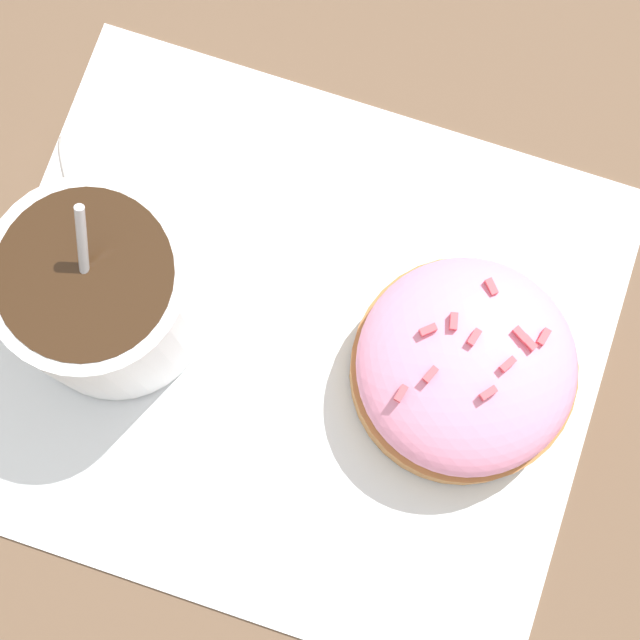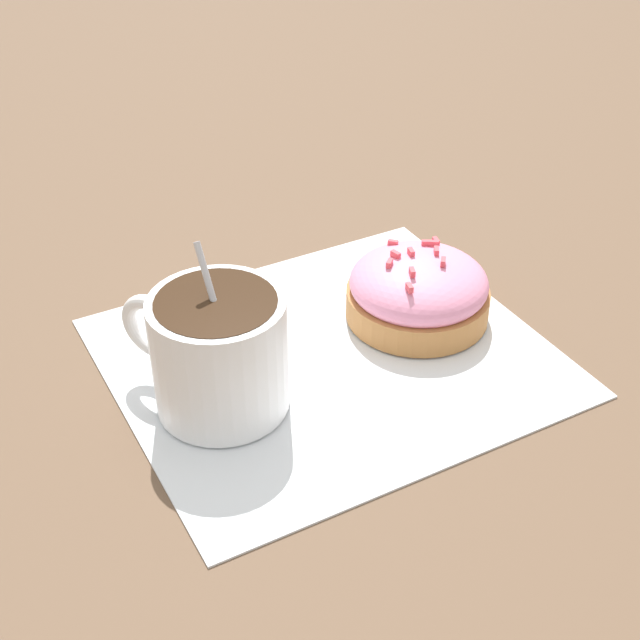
% 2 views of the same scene
% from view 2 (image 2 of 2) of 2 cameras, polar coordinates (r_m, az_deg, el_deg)
% --- Properties ---
extents(ground_plane, '(3.00, 3.00, 0.00)m').
position_cam_2_polar(ground_plane, '(0.59, 0.61, -2.45)').
color(ground_plane, brown).
extents(paper_napkin, '(0.30, 0.28, 0.00)m').
position_cam_2_polar(paper_napkin, '(0.58, 0.61, -2.33)').
color(paper_napkin, white).
rests_on(paper_napkin, ground_plane).
extents(coffee_cup, '(0.08, 0.10, 0.11)m').
position_cam_2_polar(coffee_cup, '(0.53, -6.81, -1.63)').
color(coffee_cup, white).
rests_on(coffee_cup, paper_napkin).
extents(frosted_pastry, '(0.10, 0.10, 0.05)m').
position_cam_2_polar(frosted_pastry, '(0.61, 6.49, 1.79)').
color(frosted_pastry, '#B2753D').
rests_on(frosted_pastry, paper_napkin).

